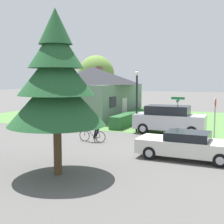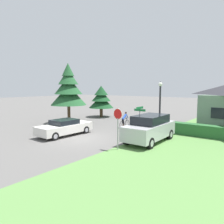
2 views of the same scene
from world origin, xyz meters
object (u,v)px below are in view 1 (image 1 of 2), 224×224
Objects in this scene: conifer_tall_near at (56,81)px; cottage_house at (93,91)px; street_lamp at (137,93)px; sedan_left_lane at (187,146)px; street_name_sign at (178,109)px; cyclist at (92,130)px; deciduous_tree_right at (96,74)px; parked_suv_right at (169,119)px; stop_sign at (215,110)px.

cottage_house is at bearing 22.64° from conifer_tall_near.
street_lamp is at bearing 1.85° from conifer_tall_near.
sedan_left_lane is 1.84× the size of street_name_sign.
sedan_left_lane is 2.73× the size of cyclist.
cyclist is at bearing 163.24° from street_lamp.
street_lamp is 0.69× the size of deciduous_tree_right.
cyclist is 0.27× the size of deciduous_tree_right.
street_lamp is 1.71× the size of street_name_sign.
deciduous_tree_right reaches higher than cyclist.
deciduous_tree_right reaches higher than parked_suv_right.
street_name_sign is 0.40× the size of deciduous_tree_right.
cyclist is at bearing 51.16° from parked_suv_right.
cottage_house is 10.77m from parked_suv_right.
conifer_tall_near is 23.89m from deciduous_tree_right.
conifer_tall_near is at bearing 47.04° from sedan_left_lane.
parked_suv_right is 0.76× the size of deciduous_tree_right.
deciduous_tree_right is at bearing -51.08° from sedan_left_lane.
cottage_house is at bearing -157.03° from deciduous_tree_right.
stop_sign reaches higher than sedan_left_lane.
stop_sign is at bearing -129.45° from deciduous_tree_right.
stop_sign is (4.07, -6.65, 1.10)m from cyclist.
street_name_sign is at bearing -72.69° from sedan_left_lane.
cottage_house is at bearing -114.79° from stop_sign.
street_lamp is 10.66m from conifer_tall_near.
cyclist is at bearing -154.35° from deciduous_tree_right.
cyclist is at bearing 14.77° from conifer_tall_near.
conifer_tall_near is (-10.61, -0.34, 0.97)m from street_lamp.
cottage_house is at bearing -34.50° from parked_suv_right.
street_name_sign is (0.15, 2.41, -0.04)m from stop_sign.
cyclist is (1.83, 5.98, 0.08)m from sedan_left_lane.
sedan_left_lane is 6.92m from conifer_tall_near.
deciduous_tree_right is (15.77, 7.57, 3.49)m from cyclist.
street_name_sign is at bearing 144.16° from parked_suv_right.
cottage_house is 18.20m from conifer_tall_near.
parked_suv_right reaches higher than cyclist.
deciduous_tree_right is at bearing 22.72° from conifer_tall_near.
cottage_house is at bearing 56.76° from street_name_sign.
sedan_left_lane is 0.97× the size of parked_suv_right.
deciduous_tree_right is (11.56, 11.82, 2.43)m from street_name_sign.
stop_sign is 1.02× the size of street_name_sign.
stop_sign is at bearing 167.45° from parked_suv_right.
stop_sign reaches higher than street_name_sign.
street_name_sign is at bearing -117.84° from cottage_house.
sedan_left_lane is 8.02m from street_lamp.
stop_sign is at bearing -150.73° from cyclist.
conifer_tall_near is (-10.94, 1.93, 2.75)m from parked_suv_right.
parked_suv_right is 11.44m from conifer_tall_near.
street_name_sign reaches higher than cyclist.
street_lamp is 14.55m from deciduous_tree_right.
cottage_house is 9.06m from street_lamp.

